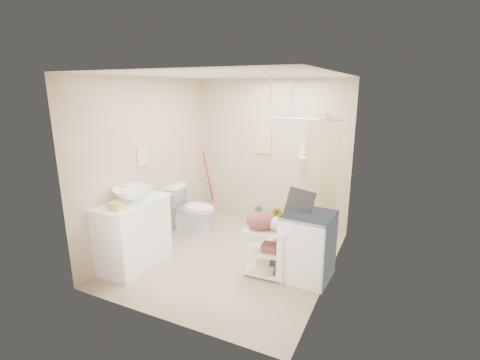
% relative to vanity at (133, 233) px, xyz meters
% --- Properties ---
extents(floor, '(3.20, 3.20, 0.00)m').
position_rel_vanity_xyz_m(floor, '(1.16, 0.76, -0.47)').
color(floor, tan).
rests_on(floor, ground).
extents(ceiling, '(2.80, 3.20, 0.04)m').
position_rel_vanity_xyz_m(ceiling, '(1.16, 0.76, 2.13)').
color(ceiling, silver).
rests_on(ceiling, ground).
extents(wall_back, '(2.80, 0.04, 2.60)m').
position_rel_vanity_xyz_m(wall_back, '(1.16, 2.36, 0.83)').
color(wall_back, beige).
rests_on(wall_back, ground).
extents(wall_front, '(2.80, 0.04, 2.60)m').
position_rel_vanity_xyz_m(wall_front, '(1.16, -0.84, 0.83)').
color(wall_front, beige).
rests_on(wall_front, ground).
extents(wall_left, '(0.04, 3.20, 2.60)m').
position_rel_vanity_xyz_m(wall_left, '(-0.24, 0.76, 0.83)').
color(wall_left, beige).
rests_on(wall_left, ground).
extents(wall_right, '(0.04, 3.20, 2.60)m').
position_rel_vanity_xyz_m(wall_right, '(2.56, 0.76, 0.83)').
color(wall_right, beige).
rests_on(wall_right, ground).
extents(vanity, '(0.62, 1.08, 0.94)m').
position_rel_vanity_xyz_m(vanity, '(0.00, 0.00, 0.00)').
color(vanity, white).
rests_on(vanity, ground).
extents(sink, '(0.59, 0.59, 0.19)m').
position_rel_vanity_xyz_m(sink, '(0.04, 0.02, 0.56)').
color(sink, white).
rests_on(sink, vanity).
extents(counter_basket, '(0.17, 0.14, 0.09)m').
position_rel_vanity_xyz_m(counter_basket, '(0.08, -0.35, 0.52)').
color(counter_basket, gold).
rests_on(counter_basket, vanity).
extents(floor_basket, '(0.29, 0.22, 0.15)m').
position_rel_vanity_xyz_m(floor_basket, '(0.13, -0.25, -0.40)').
color(floor_basket, gold).
rests_on(floor_basket, ground).
extents(toilet, '(0.85, 0.54, 0.82)m').
position_rel_vanity_xyz_m(toilet, '(0.12, 1.34, -0.06)').
color(toilet, white).
rests_on(toilet, ground).
extents(mop, '(0.16, 0.16, 1.27)m').
position_rel_vanity_xyz_m(mop, '(-0.14, 2.25, 0.17)').
color(mop, red).
rests_on(mop, ground).
extents(potted_plant_a, '(0.21, 0.17, 0.33)m').
position_rel_vanity_xyz_m(potted_plant_a, '(0.98, 2.21, -0.30)').
color(potted_plant_a, brown).
rests_on(potted_plant_a, ground).
extents(potted_plant_b, '(0.23, 0.20, 0.37)m').
position_rel_vanity_xyz_m(potted_plant_b, '(1.35, 2.16, -0.29)').
color(potted_plant_b, brown).
rests_on(potted_plant_b, ground).
extents(hanging_towel, '(0.28, 0.03, 0.42)m').
position_rel_vanity_xyz_m(hanging_towel, '(1.01, 2.34, 1.03)').
color(hanging_towel, beige).
rests_on(hanging_towel, wall_back).
extents(towel_ring, '(0.04, 0.22, 0.34)m').
position_rel_vanity_xyz_m(towel_ring, '(-0.22, 0.56, 1.00)').
color(towel_ring, '#F7E591').
rests_on(towel_ring, wall_left).
extents(tp_holder, '(0.08, 0.12, 0.14)m').
position_rel_vanity_xyz_m(tp_holder, '(-0.20, 0.81, 0.25)').
color(tp_holder, silver).
rests_on(tp_holder, wall_left).
extents(shower, '(1.10, 1.10, 2.10)m').
position_rel_vanity_xyz_m(shower, '(2.01, 1.81, 0.58)').
color(shower, white).
rests_on(shower, ground).
extents(shampoo_bottle_a, '(0.13, 0.13, 0.27)m').
position_rel_vanity_xyz_m(shampoo_bottle_a, '(1.77, 2.26, 0.98)').
color(shampoo_bottle_a, white).
rests_on(shampoo_bottle_a, shower).
extents(shampoo_bottle_b, '(0.10, 0.10, 0.18)m').
position_rel_vanity_xyz_m(shampoo_bottle_b, '(1.91, 2.26, 0.94)').
color(shampoo_bottle_b, '#3747AA').
rests_on(shampoo_bottle_b, shower).
extents(washing_machine, '(0.64, 0.66, 0.89)m').
position_rel_vanity_xyz_m(washing_machine, '(2.30, 0.69, -0.03)').
color(washing_machine, white).
rests_on(washing_machine, ground).
extents(laundry_rack, '(0.58, 0.35, 0.79)m').
position_rel_vanity_xyz_m(laundry_rack, '(1.80, 0.51, -0.08)').
color(laundry_rack, white).
rests_on(laundry_rack, ground).
extents(ironing_board, '(0.35, 0.11, 1.22)m').
position_rel_vanity_xyz_m(ironing_board, '(2.10, 0.62, 0.14)').
color(ironing_board, black).
rests_on(ironing_board, ground).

